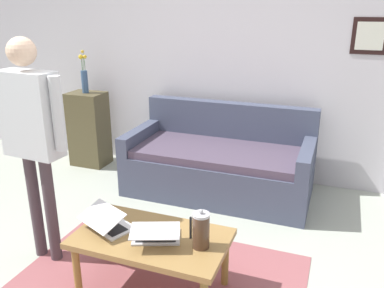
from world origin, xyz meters
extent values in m
plane|color=#ABB2A3|center=(0.00, 0.00, 0.00)|extent=(7.68, 7.68, 0.00)
cube|color=silver|center=(0.00, -2.20, 1.35)|extent=(7.04, 0.10, 2.70)
cube|color=black|center=(-1.29, -2.15, 1.59)|extent=(0.32, 0.02, 0.34)
cube|color=silver|center=(-1.29, -2.14, 1.59)|extent=(0.25, 0.00, 0.26)
cube|color=#43495F|center=(0.00, -1.59, 0.21)|extent=(1.86, 0.90, 0.42)
cube|color=#4E4254|center=(0.00, -1.57, 0.46)|extent=(1.62, 0.82, 0.08)
cube|color=#43495F|center=(0.00, -1.97, 0.65)|extent=(1.86, 0.14, 0.46)
cube|color=#43495F|center=(-0.87, -1.59, 0.52)|extent=(0.12, 0.90, 0.20)
cube|color=#43495F|center=(0.87, -1.59, 0.52)|extent=(0.12, 0.90, 0.20)
cube|color=olive|center=(-0.03, 0.03, 0.41)|extent=(1.01, 0.58, 0.04)
cylinder|color=olive|center=(0.42, 0.26, 0.19)|extent=(0.05, 0.05, 0.39)
cylinder|color=olive|center=(-0.47, -0.20, 0.19)|extent=(0.05, 0.05, 0.39)
cylinder|color=olive|center=(0.42, -0.20, 0.19)|extent=(0.05, 0.05, 0.39)
cube|color=silver|center=(-0.07, 0.04, 0.43)|extent=(0.36, 0.30, 0.01)
cube|color=black|center=(-0.07, 0.05, 0.44)|extent=(0.28, 0.21, 0.00)
cube|color=silver|center=(-0.10, 0.12, 0.53)|extent=(0.36, 0.29, 0.02)
cube|color=#AECEE8|center=(-0.10, 0.12, 0.53)|extent=(0.32, 0.26, 0.01)
cube|color=silver|center=(0.28, 0.02, 0.43)|extent=(0.38, 0.33, 0.01)
cube|color=black|center=(0.29, 0.04, 0.44)|extent=(0.30, 0.23, 0.00)
cube|color=silver|center=(0.31, 0.08, 0.53)|extent=(0.37, 0.31, 0.08)
cube|color=silver|center=(0.31, 0.08, 0.53)|extent=(0.33, 0.27, 0.07)
cylinder|color=#4C3323|center=(-0.38, 0.03, 0.53)|extent=(0.11, 0.11, 0.22)
cylinder|color=#B7B7BC|center=(-0.38, 0.03, 0.65)|extent=(0.11, 0.11, 0.02)
sphere|color=#B2B2B7|center=(-0.38, 0.03, 0.68)|extent=(0.03, 0.03, 0.03)
cube|color=black|center=(-0.31, 0.03, 0.55)|extent=(0.01, 0.01, 0.15)
cube|color=brown|center=(1.71, -1.81, 0.44)|extent=(0.42, 0.32, 0.89)
cylinder|color=#39567D|center=(1.71, -1.81, 1.02)|extent=(0.08, 0.08, 0.26)
cylinder|color=#3D7038|center=(1.72, -1.80, 1.23)|extent=(0.01, 0.02, 0.16)
sphere|color=yellow|center=(1.72, -1.80, 1.30)|extent=(0.05, 0.05, 0.05)
cylinder|color=#3D7038|center=(1.71, -1.82, 1.25)|extent=(0.02, 0.01, 0.21)
sphere|color=gold|center=(1.72, -1.83, 1.36)|extent=(0.04, 0.04, 0.04)
cylinder|color=#3D7038|center=(1.69, -1.82, 1.23)|extent=(0.02, 0.02, 0.16)
sphere|color=gold|center=(1.68, -1.82, 1.30)|extent=(0.04, 0.04, 0.04)
cylinder|color=#4A3C42|center=(0.98, -0.04, 0.42)|extent=(0.09, 0.09, 0.85)
cylinder|color=#4A3C42|center=(0.83, -0.03, 0.42)|extent=(0.09, 0.09, 0.85)
cube|color=silver|center=(0.91, -0.04, 1.15)|extent=(0.44, 0.22, 0.60)
cylinder|color=silver|center=(1.16, -0.06, 1.18)|extent=(0.09, 0.09, 0.51)
cylinder|color=silver|center=(0.66, -0.02, 1.18)|extent=(0.09, 0.09, 0.51)
sphere|color=beige|center=(0.91, -0.04, 1.57)|extent=(0.19, 0.19, 0.19)
camera|label=1|loc=(-1.08, 2.07, 1.86)|focal=37.40mm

